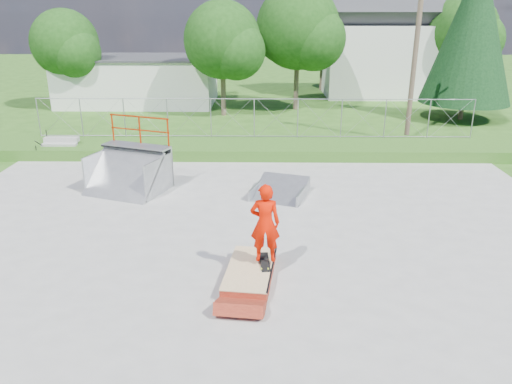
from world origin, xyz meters
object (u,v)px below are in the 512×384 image
(grind_box, at_px, (250,273))
(skater, at_px, (265,226))
(flat_bank_ramp, at_px, (280,190))
(quarter_pipe, at_px, (125,158))

(grind_box, relative_size, skater, 1.20)
(flat_bank_ramp, bearing_deg, quarter_pipe, -166.76)
(grind_box, height_order, flat_bank_ramp, flat_bank_ramp)
(quarter_pipe, distance_m, skater, 7.64)
(flat_bank_ramp, xyz_separation_m, skater, (-0.53, -5.44, 1.08))
(quarter_pipe, xyz_separation_m, flat_bank_ramp, (5.40, -0.45, -1.00))
(grind_box, xyz_separation_m, quarter_pipe, (-4.51, 6.06, 1.10))
(flat_bank_ramp, bearing_deg, skater, -77.59)
(grind_box, relative_size, quarter_pipe, 0.92)
(grind_box, distance_m, skater, 1.24)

